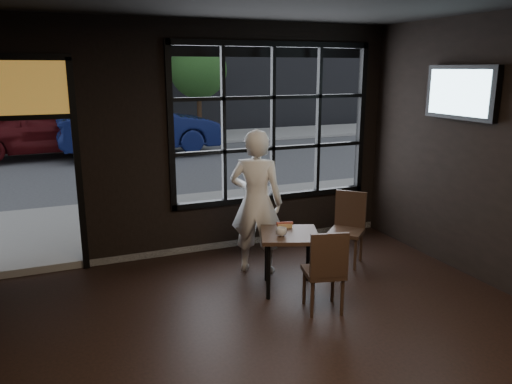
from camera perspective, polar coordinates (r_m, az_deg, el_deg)
name	(u,v)px	position (r m, az deg, el deg)	size (l,w,h in m)	color
window_frame	(273,123)	(7.26, 1.94, 7.87)	(3.06, 0.12, 2.28)	black
stained_transom	(17,88)	(6.59, -25.69, 10.70)	(1.20, 0.06, 0.70)	orange
street_asphalt	(87,120)	(27.26, -18.77, 7.76)	(60.00, 41.00, 0.04)	#545456
cafe_table	(289,261)	(5.95, 3.79, -7.90)	(0.66, 0.66, 0.71)	#302016
chair_near	(324,269)	(5.47, 7.73, -8.75)	(0.41, 0.41, 0.94)	#302016
chair_window	(346,229)	(6.77, 10.30, -4.23)	(0.42, 0.42, 0.97)	#302016
man	(256,202)	(6.30, 0.03, -1.16)	(0.68, 0.44, 1.85)	silver
hotdog	(285,225)	(6.02, 3.29, -3.79)	(0.20, 0.08, 0.06)	tan
cup	(281,232)	(5.72, 2.92, -4.56)	(0.12, 0.12, 0.10)	silver
tv	(461,92)	(6.73, 22.39, 10.48)	(0.13, 1.12, 0.66)	black
navy_car	(141,127)	(15.30, -13.04, 7.24)	(1.64, 4.71, 1.55)	#0C1541
maroon_car	(37,129)	(15.91, -23.70, 6.63)	(1.80, 4.48, 1.53)	#4A0C0E
tree_left	(7,63)	(18.46, -26.61, 13.02)	(2.27, 2.27, 3.88)	#332114
tree_right	(198,70)	(18.81, -6.61, 13.67)	(2.09, 2.09, 3.56)	#332114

